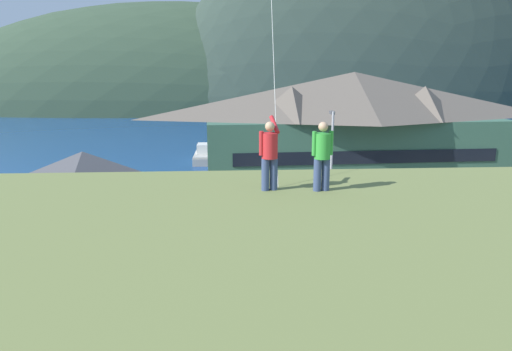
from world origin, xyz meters
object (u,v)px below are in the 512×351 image
parked_car_front_row_end (233,282)px  person_companion (322,154)px  wharf_dock (235,159)px  parked_car_mid_row_near (25,297)px  parked_car_back_row_left (371,236)px  parked_car_front_row_red (505,225)px  harbor_lodge (352,126)px  person_kite_flyer (270,153)px  parked_car_mid_row_center (436,281)px  parking_light_pole (331,162)px  storage_shed_near_lot (86,196)px  parked_car_front_row_silver (223,230)px  moored_boat_wharfside (205,155)px

parked_car_front_row_end → person_companion: person_companion is taller
wharf_dock → parked_car_front_row_end: 33.49m
wharf_dock → parked_car_mid_row_near: parked_car_mid_row_near is taller
parked_car_back_row_left → person_companion: bearing=-114.1°
parked_car_front_row_red → parked_car_back_row_left: size_ratio=0.99×
harbor_lodge → person_kite_flyer: 31.38m
parked_car_mid_row_center → parking_light_pole: 11.40m
parked_car_front_row_end → person_kite_flyer: person_kite_flyer is taller
parked_car_mid_row_center → parked_car_front_row_red: bearing=42.7°
storage_shed_near_lot → parked_car_front_row_silver: 8.66m
harbor_lodge → wharf_dock: bearing=132.7°
harbor_lodge → parked_car_front_row_red: bearing=-69.0°
parked_car_front_row_end → parked_car_back_row_left: 9.68m
wharf_dock → parking_light_pole: 24.60m
wharf_dock → harbor_lodge: bearing=-47.3°
storage_shed_near_lot → parked_car_mid_row_near: bearing=-89.6°
moored_boat_wharfside → person_kite_flyer: bearing=-84.7°
parked_car_front_row_silver → parked_car_mid_row_near: size_ratio=0.98×
parked_car_mid_row_center → person_companion: size_ratio=2.49×
person_companion → wharf_dock: bearing=92.3°
parked_car_front_row_red → parked_car_front_row_end: same height
parking_light_pole → parked_car_mid_row_center: bearing=-76.4°
parking_light_pole → person_companion: (-4.47, -17.83, 3.77)m
parked_car_front_row_end → parking_light_pole: bearing=56.4°
moored_boat_wharfside → parked_car_front_row_silver: size_ratio=1.81×
moored_boat_wharfside → parked_car_mid_row_center: 37.21m
harbor_lodge → parked_car_mid_row_center: bearing=-95.4°
parked_car_front_row_silver → parked_car_front_row_end: (0.53, -6.96, 0.00)m
moored_boat_wharfside → parked_car_back_row_left: (11.11, -29.28, 0.34)m
storage_shed_near_lot → parked_car_back_row_left: size_ratio=1.71×
harbor_lodge → parked_car_back_row_left: (-3.25, -16.47, -4.49)m
parked_car_front_row_silver → parking_light_pole: size_ratio=0.54×
parked_car_front_row_red → person_kite_flyer: person_kite_flyer is taller
wharf_dock → parked_car_mid_row_center: 35.09m
person_kite_flyer → parked_car_mid_row_center: bearing=40.6°
storage_shed_near_lot → moored_boat_wharfside: storage_shed_near_lot is taller
moored_boat_wharfside → harbor_lodge: bearing=-41.7°
wharf_dock → parked_car_front_row_end: bearing=-90.9°
parked_car_back_row_left → parking_light_pole: (-1.40, 4.69, 3.49)m
wharf_dock → parked_car_front_row_silver: bearing=-92.3°
parked_car_back_row_left → person_companion: 16.12m
moored_boat_wharfside → parking_light_pole: size_ratio=0.98×
parked_car_mid_row_near → harbor_lodge: bearing=48.4°
wharf_dock → person_companion: size_ratio=6.88×
parked_car_front_row_red → wharf_dock: bearing=121.8°
harbor_lodge → parked_car_front_row_red: harbor_lodge is taller
storage_shed_near_lot → parked_car_mid_row_center: size_ratio=1.68×
person_companion → storage_shed_near_lot: bearing=124.9°
wharf_dock → storage_shed_near_lot: bearing=-110.4°
moored_boat_wharfside → person_companion: bearing=-83.0°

